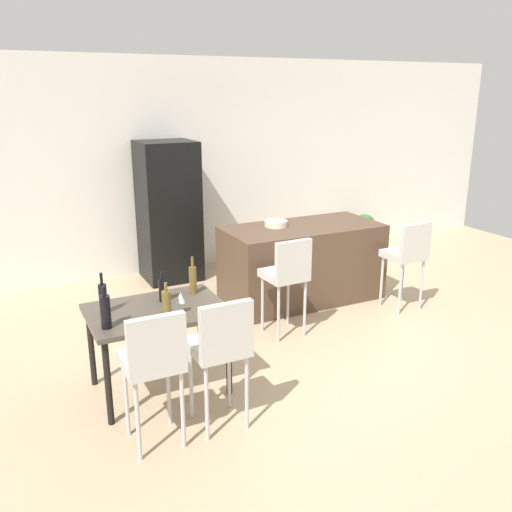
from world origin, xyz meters
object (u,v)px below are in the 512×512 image
object	(u,v)px
dining_table	(157,318)
wine_bottle_middle	(103,298)
wine_glass_left	(181,298)
dining_chair_near	(153,358)
potted_plant	(364,229)
kitchen_island	(302,263)
wine_bottle_inner	(167,305)
wine_bottle_near	(163,289)
fruit_bowl	(276,223)
refrigerator	(169,212)
dining_chair_far	(221,344)
wine_bottle_far	(193,280)
bar_chair_middle	(408,252)
wine_bottle_end	(105,311)
bar_chair_left	(287,272)

from	to	relation	value
dining_table	wine_bottle_middle	size ratio (longest dim) A/B	3.26
dining_table	wine_glass_left	world-z (taller)	wine_glass_left
dining_chair_near	potted_plant	size ratio (longest dim) A/B	1.88
kitchen_island	dining_table	world-z (taller)	kitchen_island
dining_chair_near	wine_bottle_inner	size ratio (longest dim) A/B	3.44
potted_plant	wine_bottle_near	bearing A→B (deg)	-147.72
fruit_bowl	refrigerator	bearing A→B (deg)	123.02
kitchen_island	dining_chair_far	xyz separation A→B (m)	(-1.92, -2.03, 0.24)
kitchen_island	wine_bottle_far	world-z (taller)	wine_bottle_far
wine_bottle_near	wine_glass_left	size ratio (longest dim) A/B	1.51
kitchen_island	bar_chair_middle	size ratio (longest dim) A/B	1.78
potted_plant	dining_chair_far	bearing A→B (deg)	-138.68
wine_bottle_end	fruit_bowl	xyz separation A→B (m)	(2.33, 1.61, 0.08)
bar_chair_left	bar_chair_middle	world-z (taller)	same
wine_bottle_middle	fruit_bowl	size ratio (longest dim) A/B	1.26
kitchen_island	wine_glass_left	bearing A→B (deg)	-144.44
fruit_bowl	kitchen_island	bearing A→B (deg)	-23.36
bar_chair_left	dining_table	size ratio (longest dim) A/B	0.94
wine_bottle_far	dining_table	bearing A→B (deg)	-153.50
wine_bottle_middle	wine_glass_left	size ratio (longest dim) A/B	1.96
wine_bottle_end	wine_glass_left	size ratio (longest dim) A/B	1.91
dining_chair_far	wine_bottle_far	bearing A→B (deg)	81.48
bar_chair_left	wine_bottle_end	distance (m)	2.05
wine_bottle_near	fruit_bowl	bearing A→B (deg)	35.48
dining_chair_far	wine_glass_left	bearing A→B (deg)	99.22
kitchen_island	bar_chair_middle	world-z (taller)	bar_chair_middle
wine_bottle_end	potted_plant	bearing A→B (deg)	32.22
bar_chair_left	dining_chair_far	xyz separation A→B (m)	(-1.24, -1.20, 0.00)
wine_bottle_near	wine_bottle_end	bearing A→B (deg)	-148.25
bar_chair_left	wine_bottle_near	xyz separation A→B (m)	(-1.39, -0.31, 0.15)
bar_chair_left	refrigerator	size ratio (longest dim) A/B	0.57
bar_chair_left	wine_glass_left	distance (m)	1.48
refrigerator	dining_chair_far	bearing A→B (deg)	-102.04
refrigerator	potted_plant	xyz separation A→B (m)	(3.24, -0.01, -0.60)
refrigerator	fruit_bowl	xyz separation A→B (m)	(0.88, -1.35, 0.04)
wine_bottle_inner	wine_bottle_near	bearing A→B (deg)	76.97
wine_bottle_inner	kitchen_island	bearing A→B (deg)	35.26
wine_bottle_inner	potted_plant	size ratio (longest dim) A/B	0.55
wine_glass_left	dining_chair_far	bearing A→B (deg)	-80.78
bar_chair_left	fruit_bowl	size ratio (longest dim) A/B	3.88
wine_bottle_far	wine_bottle_middle	xyz separation A→B (m)	(-0.80, -0.10, 0.00)
wine_bottle_near	dining_chair_near	bearing A→B (deg)	-111.54
wine_bottle_end	refrigerator	xyz separation A→B (m)	(1.45, 2.96, 0.05)
wine_bottle_near	wine_bottle_inner	bearing A→B (deg)	-103.03
kitchen_island	dining_chair_far	distance (m)	2.81
dining_chair_near	dining_chair_far	distance (m)	0.50
wine_bottle_end	wine_bottle_inner	size ratio (longest dim) A/B	1.09
kitchen_island	wine_bottle_near	bearing A→B (deg)	-151.19
wine_bottle_inner	potted_plant	xyz separation A→B (m)	(4.23, 3.00, -0.54)
bar_chair_middle	wine_bottle_far	xyz separation A→B (m)	(-2.67, -0.25, 0.17)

